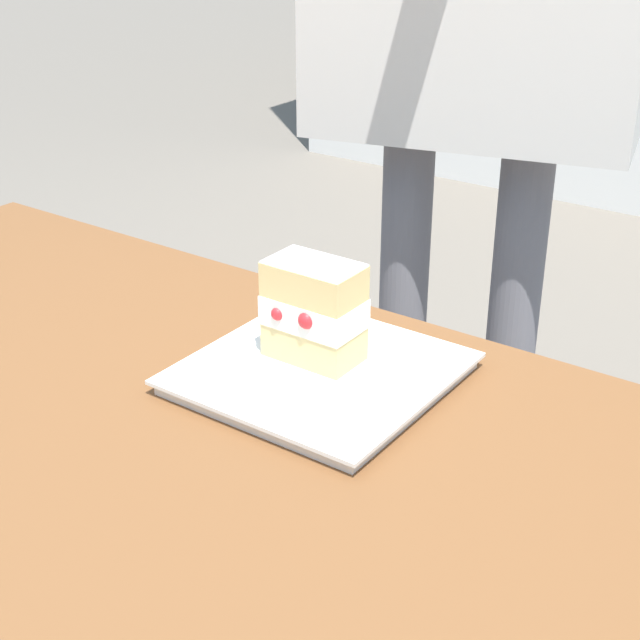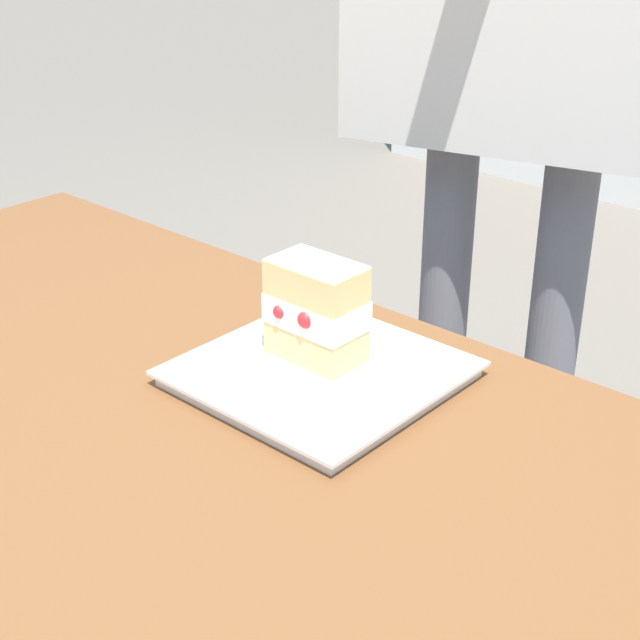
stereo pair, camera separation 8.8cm
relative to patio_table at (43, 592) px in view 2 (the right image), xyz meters
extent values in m
cylinder|color=brown|center=(-0.56, 0.40, -0.29)|extent=(0.07, 0.07, 0.72)
cube|color=brown|center=(0.00, 0.00, 0.09)|extent=(1.25, 0.93, 0.04)
cube|color=white|center=(0.06, 0.29, 0.12)|extent=(0.23, 0.23, 0.01)
cube|color=white|center=(0.06, 0.29, 0.12)|extent=(0.24, 0.24, 0.00)
cube|color=#E0C17A|center=(0.05, 0.30, 0.14)|extent=(0.09, 0.05, 0.03)
cube|color=white|center=(0.05, 0.30, 0.17)|extent=(0.09, 0.06, 0.03)
sphere|color=red|center=(0.02, 0.28, 0.18)|extent=(0.01, 0.01, 0.01)
sphere|color=red|center=(0.06, 0.28, 0.18)|extent=(0.02, 0.02, 0.02)
cube|color=#E0C17A|center=(0.05, 0.30, 0.21)|extent=(0.09, 0.05, 0.03)
cube|color=white|center=(0.05, 0.30, 0.22)|extent=(0.09, 0.05, 0.00)
cylinder|color=silver|center=(-0.04, 0.41, 0.11)|extent=(0.13, 0.05, 0.01)
cube|color=silver|center=(0.04, 0.38, 0.11)|extent=(0.04, 0.03, 0.01)
cylinder|color=slate|center=(-0.17, 0.84, -0.22)|extent=(0.08, 0.08, 0.86)
cylinder|color=slate|center=(0.01, 0.89, -0.22)|extent=(0.08, 0.08, 0.86)
camera|label=1|loc=(0.52, -0.36, 0.56)|focal=52.61mm
camera|label=2|loc=(0.59, -0.31, 0.56)|focal=52.61mm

